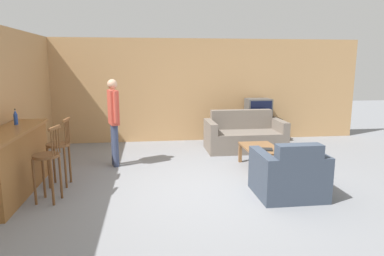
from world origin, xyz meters
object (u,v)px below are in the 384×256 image
(bar_chair_near, at_px, (47,162))
(bottle, at_px, (16,117))
(tv, at_px, (258,109))
(bar_chair_mid, at_px, (59,150))
(person_by_window, at_px, (114,117))
(armchair_near, at_px, (289,176))
(coffee_table, at_px, (261,150))
(couch_far, at_px, (244,136))
(book_on_table, at_px, (267,149))
(tv_unit, at_px, (257,130))

(bar_chair_near, height_order, bottle, bottle)
(bar_chair_near, height_order, tv, bar_chair_near)
(bar_chair_mid, distance_m, person_by_window, 1.34)
(armchair_near, relative_size, bottle, 3.79)
(armchair_near, distance_m, person_by_window, 3.42)
(bar_chair_mid, distance_m, armchair_near, 3.66)
(armchair_near, height_order, tv, tv)
(bar_chair_mid, relative_size, coffee_table, 1.12)
(bar_chair_near, height_order, couch_far, bar_chair_near)
(couch_far, xyz_separation_m, coffee_table, (-0.09, -1.46, 0.04))
(bar_chair_near, bearing_deg, couch_far, 35.66)
(coffee_table, relative_size, book_on_table, 4.28)
(bottle, relative_size, person_by_window, 0.15)
(bar_chair_mid, height_order, person_by_window, person_by_window)
(armchair_near, xyz_separation_m, bottle, (-4.20, 1.03, 0.81))
(tv_unit, height_order, person_by_window, person_by_window)
(tv, height_order, bottle, bottle)
(couch_far, height_order, coffee_table, couch_far)
(bar_chair_near, xyz_separation_m, tv_unit, (4.23, 3.42, -0.29))
(bar_chair_near, height_order, bar_chair_mid, same)
(tv, relative_size, bottle, 2.39)
(armchair_near, xyz_separation_m, book_on_table, (0.06, 1.16, 0.11))
(tv, bearing_deg, tv_unit, 90.00)
(book_on_table, bearing_deg, couch_far, 88.02)
(tv_unit, xyz_separation_m, bottle, (-4.90, -2.63, 0.83))
(bar_chair_near, height_order, tv_unit, bar_chair_near)
(bar_chair_mid, xyz_separation_m, bottle, (-0.67, 0.11, 0.54))
(couch_far, height_order, armchair_near, couch_far)
(armchair_near, height_order, tv_unit, armchair_near)
(person_by_window, bearing_deg, bottle, -148.24)
(armchair_near, xyz_separation_m, tv_unit, (0.70, 3.66, -0.02))
(couch_far, height_order, tv_unit, couch_far)
(couch_far, distance_m, bottle, 4.76)
(tv, distance_m, person_by_window, 3.85)
(person_by_window, bearing_deg, coffee_table, -10.95)
(bar_chair_near, distance_m, couch_far, 4.50)
(armchair_near, relative_size, coffee_table, 0.97)
(bar_chair_mid, distance_m, tv_unit, 5.05)
(coffee_table, height_order, tv_unit, tv_unit)
(armchair_near, bearing_deg, book_on_table, 87.10)
(bar_chair_near, distance_m, tv_unit, 5.45)
(bar_chair_mid, xyz_separation_m, tv_unit, (4.23, 2.74, -0.29))
(couch_far, relative_size, bottle, 6.97)
(armchair_near, bearing_deg, bar_chair_mid, 165.41)
(tv_unit, bearing_deg, bar_chair_mid, -147.09)
(person_by_window, bearing_deg, tv, 26.58)
(bar_chair_mid, relative_size, person_by_window, 0.66)
(tv_unit, xyz_separation_m, person_by_window, (-3.44, -1.73, 0.67))
(bar_chair_mid, height_order, bottle, bottle)
(bar_chair_mid, bearing_deg, coffee_table, 7.62)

